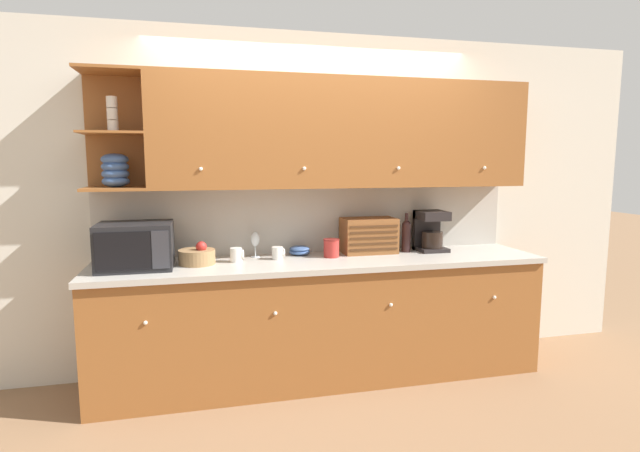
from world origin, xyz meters
The scene contains 15 objects.
ground_plane centered at (0.00, 0.00, 0.00)m, with size 24.00×24.00×0.00m, color #896647.
wall_back centered at (0.00, 0.03, 1.30)m, with size 5.67×0.06×2.60m.
counter_unit centered at (0.00, -0.32, 0.45)m, with size 3.29×0.67×0.91m.
backsplash_panel centered at (0.00, -0.01, 1.17)m, with size 3.27×0.01×0.52m.
upper_cabinets centered at (0.16, -0.18, 1.83)m, with size 3.27×0.37×0.80m.
microwave centered at (-1.30, -0.32, 1.06)m, with size 0.48×0.40×0.31m.
fruit_basket centered at (-0.90, -0.29, 0.96)m, with size 0.25×0.25×0.16m.
mug centered at (-0.63, -0.27, 0.96)m, with size 0.10×0.09×0.10m.
wine_glass centered at (-0.48, -0.13, 1.04)m, with size 0.07×0.07×0.19m.
mug_blue_second centered at (-0.33, -0.25, 0.95)m, with size 0.09×0.08×0.09m.
bowl_stack_on_counter centered at (-0.13, -0.11, 0.94)m, with size 0.16×0.16×0.07m.
storage_canister centered at (0.08, -0.26, 0.98)m, with size 0.12×0.12×0.14m.
bread_box centered at (0.41, -0.15, 1.04)m, with size 0.42×0.25×0.27m.
wine_bottle centered at (0.71, -0.19, 1.05)m, with size 0.07×0.07×0.31m.
coffee_maker centered at (0.93, -0.18, 1.07)m, with size 0.22×0.24×0.32m.
Camera 1 is at (-0.88, -3.83, 1.63)m, focal length 28.00 mm.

